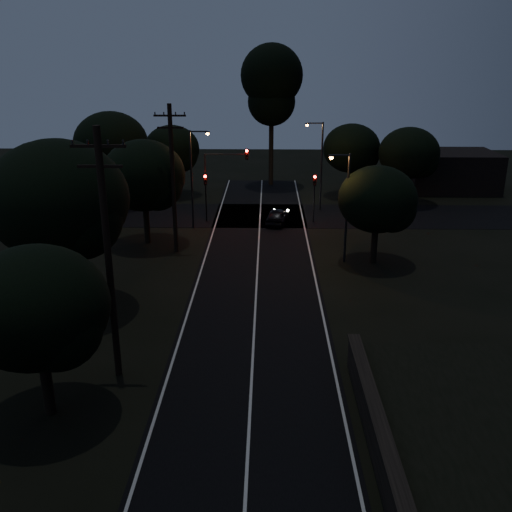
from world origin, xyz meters
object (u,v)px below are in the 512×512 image
object	(u,v)px
signal_right	(314,190)
car	(277,216)
signal_mast	(225,172)
streetlight_c	(345,201)
tall_pine	(272,84)
utility_pole_mid	(108,254)
utility_pole_far	(173,177)
streetlight_a	(194,173)
signal_left	(206,189)
streetlight_b	(320,160)

from	to	relation	value
signal_right	car	bearing A→B (deg)	-170.02
signal_mast	streetlight_c	size ratio (longest dim) A/B	0.83
tall_pine	streetlight_c	distance (m)	26.24
utility_pole_mid	car	distance (m)	26.06
utility_pole_far	car	size ratio (longest dim) A/B	2.69
car	tall_pine	bearing A→B (deg)	-77.62
streetlight_a	streetlight_c	xyz separation A→B (m)	(11.14, -8.00, -0.29)
signal_left	streetlight_a	bearing A→B (deg)	-109.59
tall_pine	car	distance (m)	18.51
streetlight_a	utility_pole_far	bearing A→B (deg)	-96.59
car	streetlight_a	bearing A→B (deg)	22.54
signal_left	signal_right	size ratio (longest dim) A/B	1.00
utility_pole_far	signal_mast	distance (m)	8.64
tall_pine	signal_left	bearing A→B (deg)	-110.46
tall_pine	streetlight_c	xyz separation A→B (m)	(4.83, -25.00, -6.33)
tall_pine	signal_mast	bearing A→B (deg)	-104.62
signal_right	streetlight_b	size ratio (longest dim) A/B	0.51
utility_pole_far	tall_pine	distance (m)	24.60
utility_pole_far	car	world-z (taller)	utility_pole_far
signal_mast	streetlight_c	bearing A→B (deg)	-48.81
signal_right	utility_pole_far	bearing A→B (deg)	-143.00
streetlight_c	car	world-z (taller)	streetlight_c
utility_pole_far	signal_left	xyz separation A→B (m)	(1.40, 7.99, -2.65)
signal_left	streetlight_b	xyz separation A→B (m)	(9.91, 4.01, 1.80)
streetlight_a	streetlight_b	world-z (taller)	same
streetlight_c	signal_mast	bearing A→B (deg)	131.19
streetlight_b	car	world-z (taller)	streetlight_b
utility_pole_mid	streetlight_c	bearing A→B (deg)	51.74
tall_pine	streetlight_a	world-z (taller)	tall_pine
utility_pole_far	signal_mast	world-z (taller)	utility_pole_far
streetlight_c	utility_pole_mid	bearing A→B (deg)	-128.26
tall_pine	streetlight_a	size ratio (longest dim) A/B	1.85
utility_pole_far	streetlight_a	size ratio (longest dim) A/B	1.31
signal_left	streetlight_c	xyz separation A→B (m)	(10.43, -9.99, 1.51)
utility_pole_mid	tall_pine	distance (m)	40.91
utility_pole_mid	car	bearing A→B (deg)	72.96
signal_right	streetlight_a	bearing A→B (deg)	-168.66
utility_pole_mid	signal_right	size ratio (longest dim) A/B	2.68
signal_right	signal_mast	world-z (taller)	signal_mast
car	signal_left	bearing A→B (deg)	5.44
utility_pole_mid	signal_right	world-z (taller)	utility_pole_mid
streetlight_a	streetlight_b	xyz separation A→B (m)	(10.61, 6.00, 0.00)
utility_pole_far	signal_right	bearing A→B (deg)	37.00
signal_right	utility_pole_mid	bearing A→B (deg)	-112.99
signal_left	signal_mast	xyz separation A→B (m)	(1.69, 0.00, 1.50)
streetlight_b	streetlight_c	size ratio (longest dim) A/B	1.07
streetlight_b	tall_pine	bearing A→B (deg)	111.38
streetlight_a	car	size ratio (longest dim) A/B	2.05
streetlight_a	car	distance (m)	8.00
streetlight_a	streetlight_b	distance (m)	12.19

